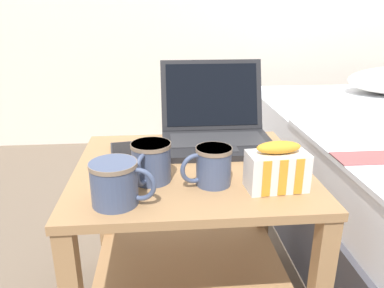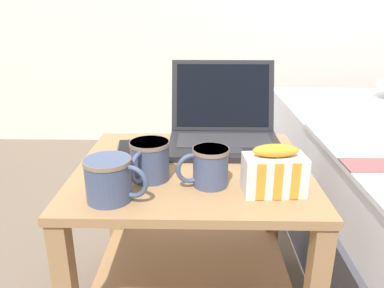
% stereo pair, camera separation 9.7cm
% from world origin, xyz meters
% --- Properties ---
extents(bedside_table, '(0.63, 0.56, 0.49)m').
position_xyz_m(bedside_table, '(0.00, 0.00, 0.32)').
color(bedside_table, '#997047').
rests_on(bedside_table, ground_plane).
extents(laptop, '(0.35, 0.33, 0.25)m').
position_xyz_m(laptop, '(0.10, 0.19, 0.54)').
color(laptop, black).
rests_on(laptop, bedside_table).
extents(mug_front_left, '(0.10, 0.14, 0.10)m').
position_xyz_m(mug_front_left, '(-0.11, -0.09, 0.55)').
color(mug_front_left, '#3F4C6B').
rests_on(mug_front_left, bedside_table).
extents(mug_front_right, '(0.13, 0.09, 0.10)m').
position_xyz_m(mug_front_right, '(0.04, -0.12, 0.55)').
color(mug_front_right, '#3F4C6B').
rests_on(mug_front_right, bedside_table).
extents(mug_mid_center, '(0.15, 0.11, 0.10)m').
position_xyz_m(mug_mid_center, '(-0.18, -0.20, 0.55)').
color(mug_mid_center, '#3F4C6B').
rests_on(mug_mid_center, bedside_table).
extents(snack_bag, '(0.15, 0.09, 0.12)m').
position_xyz_m(snack_bag, '(0.19, -0.15, 0.55)').
color(snack_bag, silver).
rests_on(snack_bag, bedside_table).
extents(cell_phone, '(0.09, 0.15, 0.01)m').
position_xyz_m(cell_phone, '(-0.20, 0.12, 0.50)').
color(cell_phone, black).
rests_on(cell_phone, bedside_table).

